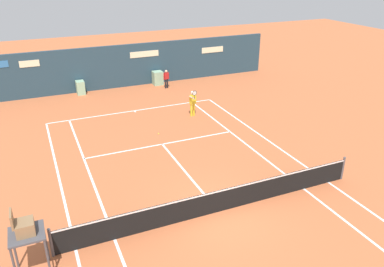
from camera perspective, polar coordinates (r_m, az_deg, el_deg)
ground_plane at (r=15.38m, az=2.96°, el=-10.31°), size 80.00×80.00×0.01m
tennis_net at (r=14.68m, az=4.02°, el=-9.84°), size 12.10×0.10×1.07m
sponsor_back_wall at (r=29.18m, az=-11.50°, el=9.52°), size 25.00×1.02×3.13m
umpire_chair at (r=12.47m, az=-23.42°, el=-13.29°), size 1.00×1.00×2.31m
player_on_baseline at (r=23.31m, az=0.12°, el=4.79°), size 0.53×0.72×1.80m
ball_kid_right_post at (r=28.75m, az=-3.83°, el=8.24°), size 0.46×0.22×1.38m
tennis_ball_near_service_line at (r=21.19m, az=-4.98°, el=-0.02°), size 0.07×0.07×0.07m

